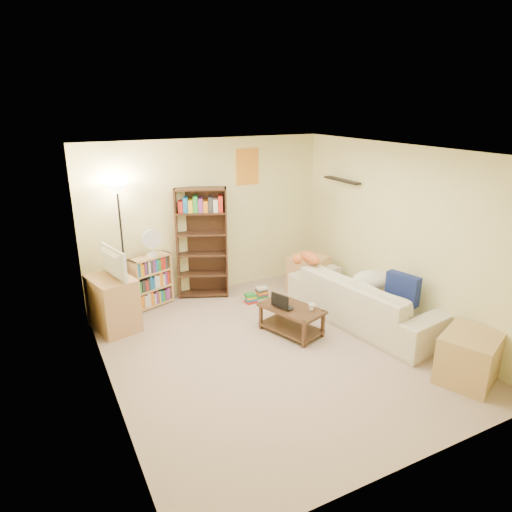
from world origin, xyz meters
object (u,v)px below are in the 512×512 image
coffee_table (291,317)px  short_bookshelf (151,281)px  desk_fan (152,242)px  tv_stand (113,303)px  laptop (286,305)px  sofa (365,300)px  television (109,263)px  end_cabinet (469,357)px  side_table (308,274)px  floor_lamp (119,211)px  tall_bookshelf (202,241)px  tabby_cat (308,258)px  mug (312,307)px

coffee_table → short_bookshelf: 2.29m
short_bookshelf → desk_fan: size_ratio=1.91×
tv_stand → short_bookshelf: (0.67, 0.51, 0.03)m
laptop → sofa: bearing=-117.9°
television → short_bookshelf: bearing=-66.5°
laptop → end_cabinet: 2.32m
television → end_cabinet: television is taller
television → desk_fan: desk_fan is taller
sofa → side_table: sofa is taller
short_bookshelf → desk_fan: 0.64m
coffee_table → tv_stand: 2.47m
floor_lamp → short_bookshelf: bearing=0.0°
tall_bookshelf → floor_lamp: floor_lamp is taller
television → floor_lamp: (0.29, 0.51, 0.58)m
short_bookshelf → tv_stand: bearing=-162.3°
tv_stand → side_table: bearing=-16.1°
short_bookshelf → side_table: short_bookshelf is taller
coffee_table → laptop: bearing=109.6°
sofa → television: 3.60m
desk_fan → side_table: size_ratio=0.69×
sofa → tv_stand: 3.55m
tabby_cat → end_cabinet: tabby_cat is taller
short_bookshelf → floor_lamp: (-0.38, 0.00, 1.14)m
television → tabby_cat: bearing=-115.4°
tv_stand → television: bearing=-13.8°
tall_bookshelf → end_cabinet: tall_bookshelf is taller
mug → tv_stand: (-2.33, 1.43, -0.05)m
mug → tall_bookshelf: bearing=112.4°
tabby_cat → tall_bookshelf: (-1.28, 1.09, 0.16)m
laptop → side_table: bearing=-60.5°
tv_stand → short_bookshelf: 0.84m
tabby_cat → end_cabinet: size_ratio=0.81×
tabby_cat → floor_lamp: size_ratio=0.28×
side_table → desk_fan: bearing=166.1°
desk_fan → floor_lamp: 0.66m
tabby_cat → mug: (-0.48, -0.85, -0.35)m
desk_fan → short_bookshelf: bearing=136.7°
mug → side_table: side_table is taller
television → tall_bookshelf: tall_bookshelf is taller
laptop → desk_fan: (-1.37, 1.64, 0.65)m
sofa → mug: (-0.92, -0.00, 0.08)m
sofa → mug: 0.93m
floor_lamp → tall_bookshelf: bearing=0.0°
coffee_table → laptop: (-0.06, 0.07, 0.16)m
coffee_table → laptop: laptop is taller
tabby_cat → short_bookshelf: 2.43m
floor_lamp → side_table: 3.16m
tabby_cat → desk_fan: 2.35m
tabby_cat → mug: tabby_cat is taller
mug → floor_lamp: (-2.03, 1.94, 1.11)m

